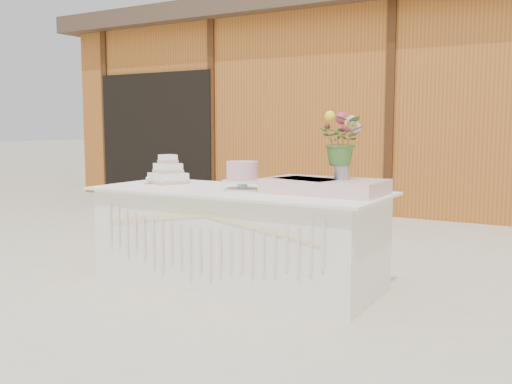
# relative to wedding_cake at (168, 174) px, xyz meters

# --- Properties ---
(ground) EXTENTS (80.00, 80.00, 0.00)m
(ground) POSITION_rel_wedding_cake_xyz_m (0.79, -0.11, -0.86)
(ground) COLOR beige
(ground) RESTS_ON ground
(barn) EXTENTS (12.60, 4.60, 3.30)m
(barn) POSITION_rel_wedding_cake_xyz_m (0.78, 5.89, 0.82)
(barn) COLOR #AE5B24
(barn) RESTS_ON ground
(cake_table) EXTENTS (2.40, 1.00, 0.77)m
(cake_table) POSITION_rel_wedding_cake_xyz_m (0.79, -0.11, -0.47)
(cake_table) COLOR white
(cake_table) RESTS_ON ground
(wedding_cake) EXTENTS (0.38, 0.38, 0.26)m
(wedding_cake) POSITION_rel_wedding_cake_xyz_m (0.00, 0.00, 0.00)
(wedding_cake) COLOR white
(wedding_cake) RESTS_ON cake_table
(pink_cake_stand) EXTENTS (0.32, 0.32, 0.23)m
(pink_cake_stand) POSITION_rel_wedding_cake_xyz_m (0.86, -0.15, 0.04)
(pink_cake_stand) COLOR white
(pink_cake_stand) RESTS_ON cake_table
(satin_runner) EXTENTS (0.89, 0.53, 0.11)m
(satin_runner) POSITION_rel_wedding_cake_xyz_m (1.51, -0.01, -0.03)
(satin_runner) COLOR beige
(satin_runner) RESTS_ON cake_table
(flower_vase) EXTENTS (0.11, 0.11, 0.15)m
(flower_vase) POSITION_rel_wedding_cake_xyz_m (1.64, -0.00, 0.10)
(flower_vase) COLOR #A6A6AA
(flower_vase) RESTS_ON satin_runner
(bouquet) EXTENTS (0.39, 0.36, 0.36)m
(bouquet) POSITION_rel_wedding_cake_xyz_m (1.64, -0.00, 0.36)
(bouquet) COLOR #3C6729
(bouquet) RESTS_ON flower_vase
(loose_flowers) EXTENTS (0.14, 0.31, 0.02)m
(loose_flowers) POSITION_rel_wedding_cake_xyz_m (-0.16, -0.03, -0.08)
(loose_flowers) COLOR pink
(loose_flowers) RESTS_ON cake_table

